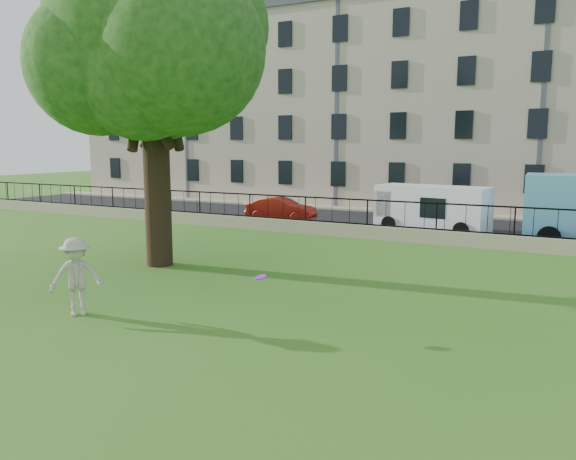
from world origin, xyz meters
The scene contains 11 objects.
ground centered at (0.00, 0.00, 0.00)m, with size 120.00×120.00×0.00m, color #326F1A.
retaining_wall centered at (0.00, 12.00, 0.30)m, with size 50.00×0.40×0.60m, color tan.
iron_railing centered at (0.00, 12.00, 1.15)m, with size 50.00×0.05×1.13m.
street centered at (0.00, 16.70, 0.01)m, with size 60.00×9.00×0.01m, color black.
sidewalk centered at (0.00, 21.90, 0.06)m, with size 60.00×1.40×0.12m, color tan.
building_row centered at (0.00, 27.57, 6.92)m, with size 56.40×10.40×13.80m.
tree centered at (-4.55, 3.63, 7.46)m, with size 8.65×6.89×11.06m.
man centered at (-2.37, -1.81, 0.95)m, with size 1.23×0.71×1.90m, color #BCB199.
frisbee centered at (1.98, -0.47, 1.14)m, with size 0.27×0.27×0.03m, color #9129EC.
red_sedan centered at (-6.13, 15.40, 0.62)m, with size 1.31×3.76×1.24m, color #A92014.
white_van centered at (2.00, 15.40, 1.08)m, with size 5.13×2.00×2.16m, color white.
Camera 1 is at (8.26, -11.05, 4.10)m, focal length 35.00 mm.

